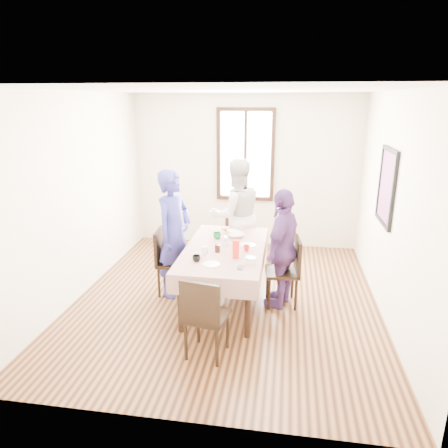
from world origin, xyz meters
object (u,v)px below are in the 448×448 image
Objects in this scene: chair_far at (236,240)px; chair_near at (207,316)px; person_far at (236,215)px; person_left at (173,234)px; dining_table at (225,275)px; chair_left at (173,262)px; chair_right at (282,272)px; person_right at (281,248)px.

chair_near is (0.00, -2.38, 0.00)m from chair_far.
person_left is at bearing 29.72° from person_far.
dining_table is 1.90× the size of chair_far.
chair_left is at bearing 56.24° from chair_far.
chair_far is 0.42m from person_far.
person_far is at bearing 99.83° from chair_near.
person_far reaches higher than dining_table.
chair_right is 1.53m from person_left.
person_far is at bearing 90.00° from dining_table.
dining_table is 1.19m from chair_far.
person_far is at bearing -127.50° from person_right.
person_right is at bearing 124.67° from chair_far.
chair_near is at bearing -10.73° from person_right.
person_right reaches higher than chair_right.
person_far reaches higher than chair_near.
person_left is 0.99× the size of person_far.
chair_left is at bearing 128.65° from chair_near.
person_far reaches higher than chair_far.
chair_far is at bearing 99.83° from chair_near.
person_far is 1.13× the size of person_right.
person_left reaches higher than chair_left.
person_far is (0.00, -0.02, 0.42)m from chair_far.
chair_right is 1.00× the size of chair_near.
chair_right is (1.49, -0.11, 0.00)m from chair_left.
person_right is at bearing 4.27° from dining_table.
person_left is 1.24m from person_far.
dining_table is at bearing 65.47° from person_far.
person_right is at bearing -74.23° from person_left.
person_right reaches higher than chair_left.
dining_table is 0.89m from person_left.
dining_table is at bearing -66.26° from person_right.
person_left is at bearing 84.80° from chair_left.
chair_left reaches higher than dining_table.
person_far is at bearing 92.15° from chair_far.
chair_left is at bearing 78.77° from chair_right.
chair_near is at bearing -90.00° from dining_table.
person_left is at bearing -74.80° from person_right.
person_far is (0.72, 1.01, 0.01)m from person_left.
person_left is (-0.72, 0.16, 0.49)m from dining_table.
chair_far is 0.59× the size of person_right.
chair_left is 0.41m from person_left.
person_far is (0.00, 1.17, 0.50)m from dining_table.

